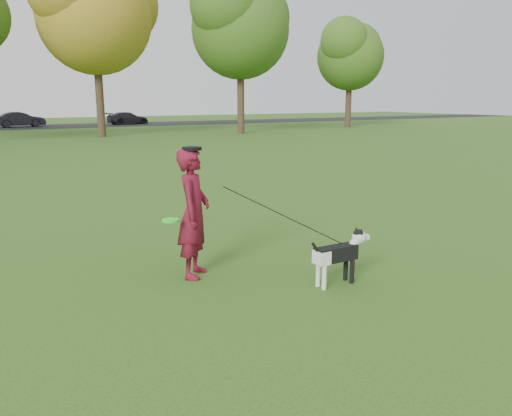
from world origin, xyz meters
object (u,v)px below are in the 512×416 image
car_mid (20,120)px  car_right (128,118)px  man (194,213)px  dog (340,252)px

car_mid → car_right: size_ratio=0.99×
man → dog: 2.00m
car_mid → man: bearing=172.2°
man → car_right: size_ratio=0.47×
car_mid → car_right: (8.84, 0.00, -0.07)m
dog → car_mid: bearing=90.6°
man → car_mid: man is taller
dog → car_mid: 40.67m
man → dog: (1.53, -1.22, -0.44)m
man → car_right: (9.94, 39.45, -0.31)m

